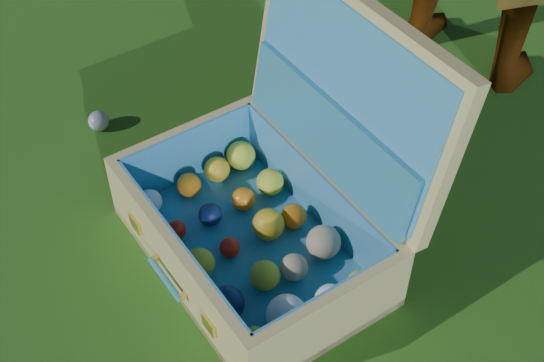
% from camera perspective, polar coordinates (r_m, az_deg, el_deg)
% --- Properties ---
extents(ground, '(60.00, 60.00, 0.00)m').
position_cam_1_polar(ground, '(1.99, -4.25, -1.61)').
color(ground, '#215114').
rests_on(ground, ground).
extents(stray_ball, '(0.06, 0.06, 0.06)m').
position_cam_1_polar(stray_ball, '(2.23, -12.93, 4.44)').
color(stray_ball, '#468FB8').
rests_on(stray_ball, ground).
extents(suitcase, '(0.79, 0.72, 0.61)m').
position_cam_1_polar(suitcase, '(1.77, 0.87, -0.97)').
color(suitcase, '#CEBB6F').
rests_on(suitcase, ground).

